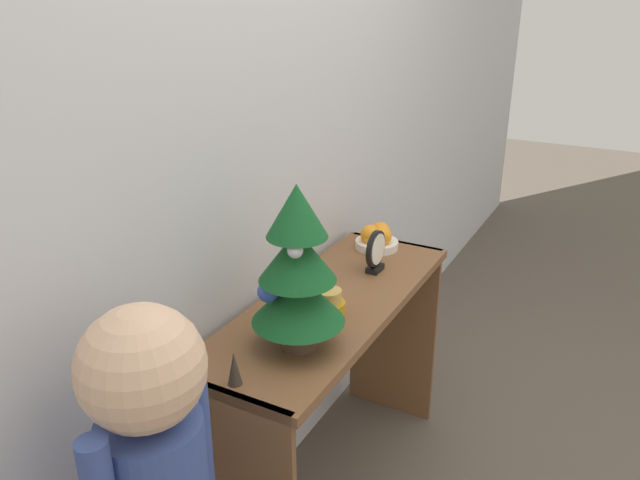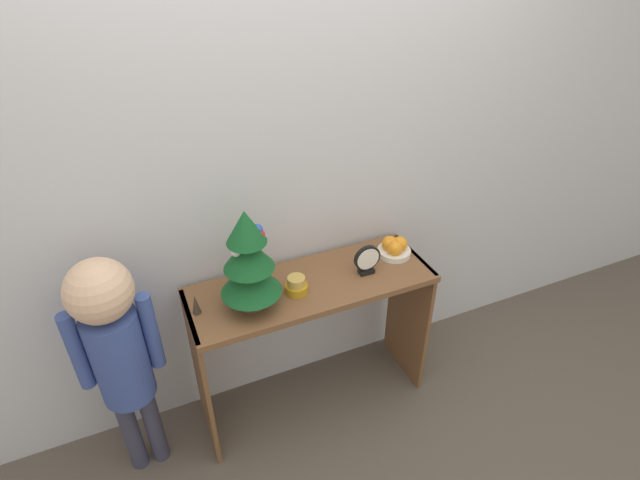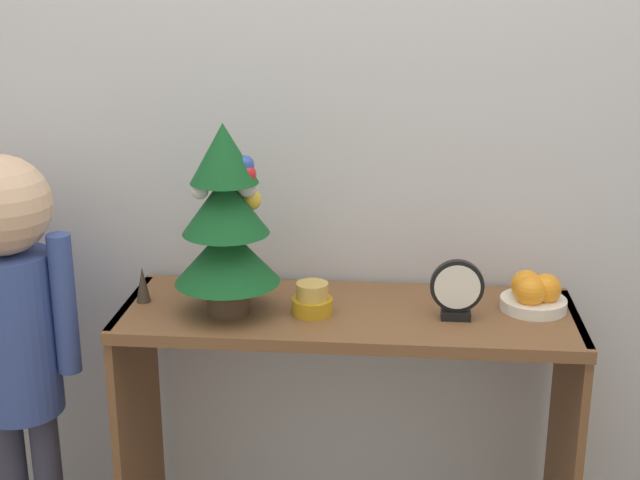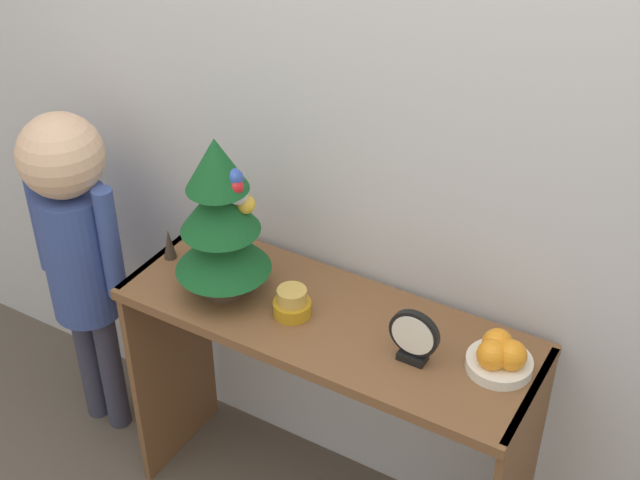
{
  "view_description": "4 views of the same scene",
  "coord_description": "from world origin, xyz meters",
  "px_view_note": "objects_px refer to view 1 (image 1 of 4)",
  "views": [
    {
      "loc": [
        -1.56,
        -0.6,
        1.7
      ],
      "look_at": [
        -0.06,
        0.21,
        1.0
      ],
      "focal_mm": 35.0,
      "sensor_mm": 36.0,
      "label": 1
    },
    {
      "loc": [
        -0.67,
        -1.44,
        2.19
      ],
      "look_at": [
        0.05,
        0.22,
        0.98
      ],
      "focal_mm": 28.0,
      "sensor_mm": 36.0,
      "label": 2
    },
    {
      "loc": [
        0.12,
        -1.84,
        1.61
      ],
      "look_at": [
        -0.07,
        0.21,
        0.95
      ],
      "focal_mm": 50.0,
      "sensor_mm": 36.0,
      "label": 3
    },
    {
      "loc": [
        0.88,
        -1.35,
        2.26
      ],
      "look_at": [
        -0.02,
        0.2,
        1.01
      ],
      "focal_mm": 50.0,
      "sensor_mm": 36.0,
      "label": 4
    }
  ],
  "objects_px": {
    "mini_tree": "(297,269)",
    "desk_clock": "(376,252)",
    "child_figure": "(156,479)",
    "singing_bowl": "(329,303)",
    "fruit_bowl": "(377,238)",
    "figurine": "(234,368)"
  },
  "relations": [
    {
      "from": "child_figure",
      "to": "figurine",
      "type": "bearing_deg",
      "value": 6.25
    },
    {
      "from": "fruit_bowl",
      "to": "desk_clock",
      "type": "bearing_deg",
      "value": -158.16
    },
    {
      "from": "figurine",
      "to": "mini_tree",
      "type": "bearing_deg",
      "value": -12.62
    },
    {
      "from": "singing_bowl",
      "to": "child_figure",
      "type": "bearing_deg",
      "value": 179.78
    },
    {
      "from": "singing_bowl",
      "to": "desk_clock",
      "type": "height_order",
      "value": "desk_clock"
    },
    {
      "from": "fruit_bowl",
      "to": "singing_bowl",
      "type": "relative_size",
      "value": 1.62
    },
    {
      "from": "mini_tree",
      "to": "fruit_bowl",
      "type": "bearing_deg",
      "value": 6.68
    },
    {
      "from": "mini_tree",
      "to": "desk_clock",
      "type": "relative_size",
      "value": 3.15
    },
    {
      "from": "mini_tree",
      "to": "child_figure",
      "type": "height_order",
      "value": "mini_tree"
    },
    {
      "from": "mini_tree",
      "to": "figurine",
      "type": "height_order",
      "value": "mini_tree"
    },
    {
      "from": "fruit_bowl",
      "to": "child_figure",
      "type": "relative_size",
      "value": 0.14
    },
    {
      "from": "fruit_bowl",
      "to": "child_figure",
      "type": "distance_m",
      "value": 1.3
    },
    {
      "from": "mini_tree",
      "to": "child_figure",
      "type": "xyz_separation_m",
      "value": [
        -0.56,
        0.01,
        -0.25
      ]
    },
    {
      "from": "figurine",
      "to": "child_figure",
      "type": "xyz_separation_m",
      "value": [
        -0.33,
        -0.04,
        -0.06
      ]
    },
    {
      "from": "mini_tree",
      "to": "desk_clock",
      "type": "height_order",
      "value": "mini_tree"
    },
    {
      "from": "mini_tree",
      "to": "desk_clock",
      "type": "xyz_separation_m",
      "value": [
        0.55,
        0.01,
        -0.16
      ]
    },
    {
      "from": "desk_clock",
      "to": "child_figure",
      "type": "height_order",
      "value": "child_figure"
    },
    {
      "from": "singing_bowl",
      "to": "desk_clock",
      "type": "bearing_deg",
      "value": -0.33
    },
    {
      "from": "desk_clock",
      "to": "child_figure",
      "type": "xyz_separation_m",
      "value": [
        -1.11,
        0.0,
        -0.09
      ]
    },
    {
      "from": "desk_clock",
      "to": "figurine",
      "type": "bearing_deg",
      "value": 176.97
    },
    {
      "from": "fruit_bowl",
      "to": "figurine",
      "type": "bearing_deg",
      "value": -177.87
    },
    {
      "from": "fruit_bowl",
      "to": "child_figure",
      "type": "height_order",
      "value": "child_figure"
    }
  ]
}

